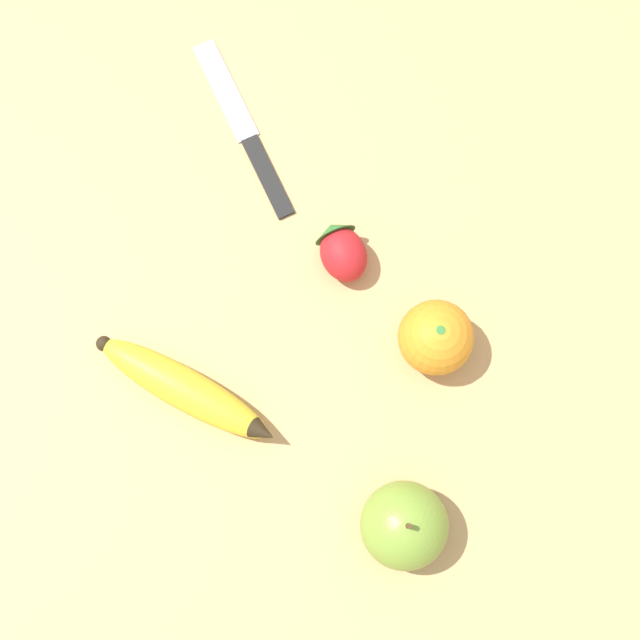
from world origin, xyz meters
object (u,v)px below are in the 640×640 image
object	(u,v)px
banana	(186,389)
paring_knife	(247,134)
strawberry	(342,250)
apple	(404,525)
orange	(436,338)

from	to	relation	value
banana	paring_knife	world-z (taller)	banana
paring_knife	strawberry	bearing A→B (deg)	-78.78
banana	paring_knife	bearing A→B (deg)	107.90
strawberry	apple	xyz separation A→B (m)	(-0.18, 0.17, 0.01)
banana	strawberry	bearing A→B (deg)	71.48
banana	strawberry	xyz separation A→B (m)	(-0.04, -0.18, 0.00)
orange	apple	xyz separation A→B (m)	(-0.07, 0.15, -0.00)
apple	paring_knife	bearing A→B (deg)	-34.34
banana	strawberry	world-z (taller)	strawberry
strawberry	paring_knife	xyz separation A→B (m)	(0.14, -0.05, -0.02)
strawberry	paring_knife	bearing A→B (deg)	14.17
banana	apple	distance (m)	0.22
orange	apple	size ratio (longest dim) A/B	0.84
orange	strawberry	bearing A→B (deg)	-11.01
banana	paring_knife	xyz separation A→B (m)	(0.10, -0.23, -0.01)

